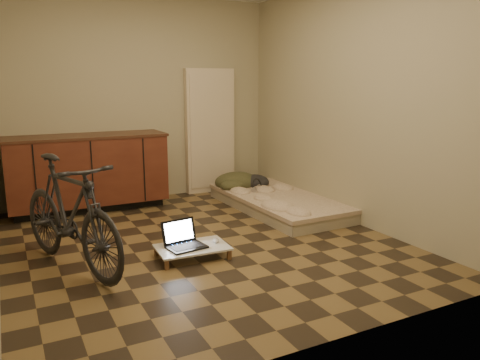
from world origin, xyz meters
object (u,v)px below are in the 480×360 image
futon (278,202)px  bicycle (69,209)px  lap_desk (192,248)px  laptop (184,241)px

futon → bicycle: bearing=-163.1°
bicycle → futon: bicycle is taller
futon → lap_desk: (-1.53, -1.03, 0.01)m
laptop → bicycle: bearing=160.4°
bicycle → futon: (2.50, 0.81, -0.43)m
bicycle → futon: size_ratio=0.81×
bicycle → laptop: 0.99m
lap_desk → laptop: laptop is taller
futon → lap_desk: 1.84m
lap_desk → laptop: 0.10m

